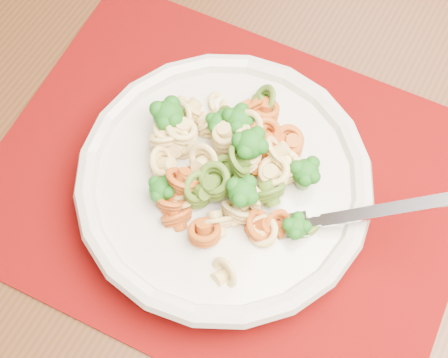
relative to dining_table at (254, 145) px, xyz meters
The scene contains 5 objects.
dining_table is the anchor object (origin of this frame).
placemat 0.15m from the dining_table, 78.03° to the right, with size 0.44×0.34×0.00m, color #650405.
pasta_bowl 0.18m from the dining_table, 78.27° to the right, with size 0.27×0.27×0.05m.
pasta_broccoli_heap 0.20m from the dining_table, 78.27° to the right, with size 0.23×0.23×0.06m, color #E7C372, non-canonical shape.
fork 0.22m from the dining_table, 52.83° to the right, with size 0.19×0.02×0.01m, color silver, non-canonical shape.
Camera 1 is at (-0.10, -0.53, 1.31)m, focal length 50.00 mm.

